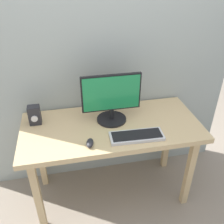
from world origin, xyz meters
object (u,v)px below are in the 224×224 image
object	(u,v)px
desk	(111,134)
audio_controller	(35,115)
mouse	(90,143)
monitor	(111,98)
keyboard_primary	(137,136)

from	to	relation	value
desk	audio_controller	distance (m)	0.62
desk	mouse	bearing A→B (deg)	-132.82
monitor	keyboard_primary	size ratio (longest dim) A/B	1.16
mouse	audio_controller	world-z (taller)	audio_controller
audio_controller	mouse	bearing A→B (deg)	-42.70
keyboard_primary	audio_controller	size ratio (longest dim) A/B	2.59
audio_controller	keyboard_primary	bearing A→B (deg)	-24.71
desk	keyboard_primary	xyz separation A→B (m)	(0.15, -0.19, 0.10)
keyboard_primary	mouse	world-z (taller)	mouse
monitor	desk	bearing A→B (deg)	-101.00
mouse	monitor	bearing A→B (deg)	66.81
desk	monitor	distance (m)	0.30
audio_controller	monitor	bearing A→B (deg)	-6.24
desk	audio_controller	bearing A→B (deg)	166.24
desk	mouse	xyz separation A→B (m)	(-0.20, -0.21, 0.11)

